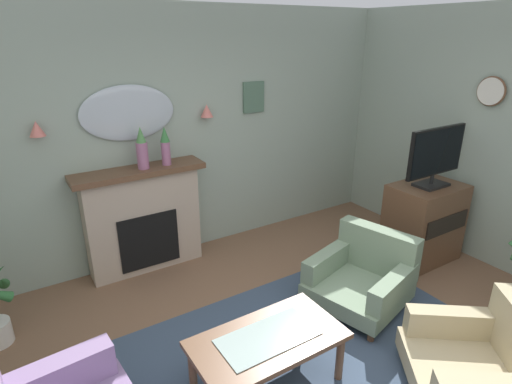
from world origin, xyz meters
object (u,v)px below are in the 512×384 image
wall_sconce_right (207,111)px  armchair_beside_couch (364,275)px  mantel_vase_centre (165,145)px  coffee_table (268,344)px  wall_mirror (128,113)px  tv_cabinet (423,222)px  tv_flatscreen (436,155)px  armchair_by_coffee_table (483,362)px  fireplace (144,220)px  wall_clock (491,91)px  wall_sconce_left (37,129)px  mantel_vase_right (142,149)px  framed_picture (254,97)px

wall_sconce_right → armchair_beside_couch: size_ratio=0.14×
mantel_vase_centre → coffee_table: bearing=-92.8°
wall_mirror → tv_cabinet: (2.75, -1.64, -1.26)m
wall_mirror → mantel_vase_centre: bearing=-29.5°
mantel_vase_centre → tv_flatscreen: 2.87m
armchair_beside_couch → armchair_by_coffee_table: bearing=-95.2°
fireplace → wall_clock: 3.90m
wall_mirror → wall_sconce_left: 0.85m
armchair_by_coffee_table → tv_cabinet: size_ratio=1.26×
wall_sconce_left → tv_cabinet: 4.11m
mantel_vase_centre → armchair_beside_couch: 2.38m
coffee_table → mantel_vase_centre: bearing=87.2°
mantel_vase_centre → wall_mirror: size_ratio=0.42×
fireplace → armchair_by_coffee_table: fireplace is taller
mantel_vase_right → wall_clock: 3.65m
wall_clock → armchair_by_coffee_table: (-1.83, -1.33, -1.59)m
mantel_vase_centre → wall_sconce_right: 0.63m
mantel_vase_centre → wall_mirror: 0.48m
armchair_beside_couch → tv_cabinet: size_ratio=1.11×
tv_flatscreen → armchair_beside_couch: bearing=-168.6°
armchair_by_coffee_table → wall_clock: bearing=35.9°
tv_cabinet → fireplace: bearing=151.4°
coffee_table → armchair_by_coffee_table: bearing=-36.0°
wall_mirror → wall_clock: wall_clock is taller
wall_sconce_left → armchair_by_coffee_table: 4.08m
mantel_vase_centre → armchair_by_coffee_table: mantel_vase_centre is taller
wall_mirror → armchair_by_coffee_table: wall_mirror is taller
wall_clock → framed_picture: 2.55m
wall_clock → tv_flatscreen: 0.85m
fireplace → wall_sconce_right: (0.85, 0.09, 1.09)m
wall_sconce_right → armchair_beside_couch: wall_sconce_right is taller
mantel_vase_centre → framed_picture: (1.20, 0.18, 0.38)m
fireplace → framed_picture: 1.91m
framed_picture → tv_flatscreen: bearing=-53.2°
mantel_vase_right → tv_cabinet: (2.70, -1.47, -0.91)m
wall_sconce_left → tv_flatscreen: bearing=-24.1°
wall_sconce_left → armchair_by_coffee_table: bearing=-53.8°
armchair_beside_couch → mantel_vase_centre: bearing=125.6°
wall_mirror → wall_sconce_right: wall_mirror is taller
wall_mirror → framed_picture: 1.50m
wall_mirror → tv_flatscreen: (2.75, -1.66, -0.46)m
fireplace → framed_picture: size_ratio=3.78×
fireplace → tv_flatscreen: 3.21m
wall_sconce_right → tv_flatscreen: wall_sconce_right is taller
tv_cabinet → tv_flatscreen: bearing=-90.0°
wall_clock → tv_cabinet: wall_clock is taller
fireplace → wall_sconce_right: size_ratio=9.71×
wall_sconce_right → wall_clock: bearing=-36.5°
wall_sconce_left → tv_flatscreen: 3.96m
wall_sconce_right → coffee_table: bearing=-106.4°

